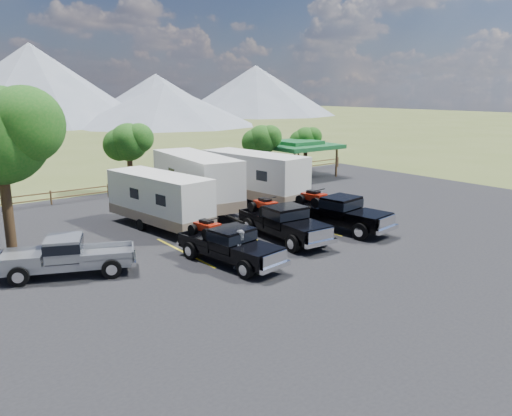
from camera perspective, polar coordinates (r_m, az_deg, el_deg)
ground at (r=24.69m, az=8.77°, el=-4.76°), size 320.00×320.00×0.00m
asphalt_lot at (r=26.74m, az=4.13°, el=-3.18°), size 44.00×34.00×0.04m
stall_lines at (r=27.45m, az=2.74°, el=-2.67°), size 12.12×5.50×0.01m
tree_ne_a at (r=42.35m, az=0.64°, el=7.75°), size 3.11×2.92×4.76m
tree_ne_b at (r=47.04m, az=5.68°, el=7.82°), size 2.77×2.59×4.27m
tree_north at (r=38.39m, az=-14.40°, el=7.29°), size 3.46×3.24×5.25m
rail_fence at (r=40.13m, az=-8.56°, el=3.15°), size 36.12×0.12×1.00m
pavilion at (r=45.00m, az=4.71°, el=7.15°), size 6.20×6.20×3.22m
rig_left at (r=22.26m, az=-3.14°, el=-4.14°), size 2.57×5.74×1.85m
rig_center at (r=25.81m, az=3.07°, el=-1.50°), size 2.44×6.12×2.00m
rig_right at (r=28.03m, az=9.25°, el=-0.38°), size 2.89×6.45×2.08m
trailer_left at (r=28.25m, az=-10.99°, el=0.90°), size 3.26×8.84×3.06m
trailer_center at (r=32.04m, az=-6.85°, el=3.02°), size 3.65×10.39×3.59m
trailer_right at (r=33.82m, az=-0.23°, el=3.52°), size 3.53×9.94×3.44m
pickup_silver at (r=22.28m, az=-20.67°, el=-5.08°), size 5.76×3.81×1.65m
person_a at (r=22.39m, az=-1.58°, el=-4.32°), size 0.67×0.66×1.56m
person_b at (r=21.63m, az=-1.68°, el=-4.72°), size 0.93×0.78×1.73m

